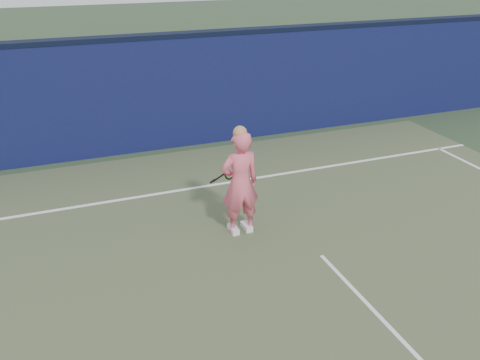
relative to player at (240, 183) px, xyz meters
name	(u,v)px	position (x,y,z in m)	size (l,w,h in m)	color
ground	(357,294)	(0.89, -2.16, -0.89)	(80.00, 80.00, 0.00)	#304429
backstop_wall	(210,90)	(0.89, 4.34, 0.36)	(24.00, 0.40, 2.50)	#0E123D
wall_cap	(208,33)	(0.89, 4.34, 1.66)	(24.00, 0.42, 0.10)	black
player	(240,183)	(0.00, 0.00, 0.00)	(0.65, 0.44, 1.84)	#EA5B73
racket	(228,172)	(-0.03, 0.47, -0.01)	(0.52, 0.20, 0.28)	black
court_lines	(371,308)	(0.89, -2.49, -0.87)	(11.00, 12.04, 0.01)	white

